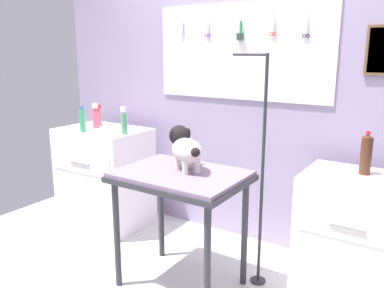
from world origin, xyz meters
TOP-DOWN VIEW (x-y plane):
  - rear_wall_panel at (0.00, 1.28)m, footprint 4.00×0.11m
  - grooming_table at (-0.00, 0.33)m, footprint 0.85×0.62m
  - grooming_arm at (0.43, 0.66)m, footprint 0.29×0.11m
  - dog at (-0.01, 0.40)m, footprint 0.37×0.31m
  - counter_left at (-1.21, 0.81)m, footprint 0.80×0.58m
  - cabinet_right at (1.02, 0.84)m, footprint 0.68×0.54m
  - spray_bottle_short at (-1.30, 0.81)m, footprint 0.05×0.05m
  - shampoo_bottle at (-0.88, 0.75)m, footprint 0.05×0.05m
  - pump_bottle_white at (-1.36, 0.91)m, footprint 0.06×0.06m
  - spray_bottle_tall at (-1.24, 0.61)m, footprint 0.05×0.05m
  - soda_bottle at (1.03, 0.91)m, footprint 0.07×0.07m

SIDE VIEW (x-z plane):
  - cabinet_right at x=1.02m, z-range 0.00..0.84m
  - counter_left at x=-1.21m, z-range 0.00..0.92m
  - grooming_table at x=0.00m, z-range 0.32..1.15m
  - grooming_arm at x=0.43m, z-range -0.05..1.55m
  - soda_bottle at x=1.03m, z-range 0.83..1.11m
  - dog at x=-0.01m, z-range 0.84..1.13m
  - pump_bottle_white at x=-1.36m, z-range 0.90..1.10m
  - spray_bottle_short at x=-1.30m, z-range 0.90..1.13m
  - spray_bottle_tall at x=-1.24m, z-range 0.90..1.14m
  - shampoo_bottle at x=-0.88m, z-range 0.90..1.13m
  - rear_wall_panel at x=0.00m, z-range 0.02..2.32m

